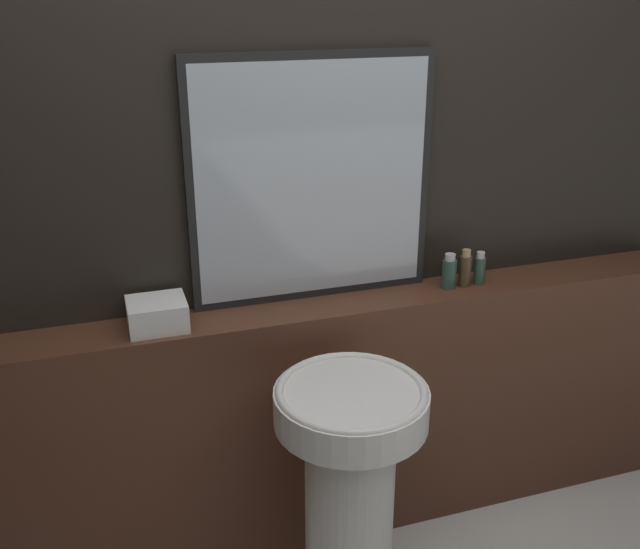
{
  "coord_description": "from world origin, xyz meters",
  "views": [
    {
      "loc": [
        -0.72,
        -0.85,
        1.88
      ],
      "look_at": [
        -0.09,
        1.06,
        1.06
      ],
      "focal_mm": 40.0,
      "sensor_mm": 36.0,
      "label": 1
    }
  ],
  "objects_px": {
    "conditioner_bottle": "(465,269)",
    "lotion_bottle": "(480,269)",
    "shampoo_bottle": "(449,272)",
    "mirror": "(312,181)",
    "pedestal_sink": "(350,484)",
    "towel_stack": "(157,314)"
  },
  "relations": [
    {
      "from": "mirror",
      "to": "towel_stack",
      "type": "xyz_separation_m",
      "value": [
        -0.52,
        -0.08,
        -0.35
      ]
    },
    {
      "from": "pedestal_sink",
      "to": "towel_stack",
      "type": "height_order",
      "value": "towel_stack"
    },
    {
      "from": "pedestal_sink",
      "to": "mirror",
      "type": "distance_m",
      "value": 0.94
    },
    {
      "from": "towel_stack",
      "to": "shampoo_bottle",
      "type": "relative_size",
      "value": 1.41
    },
    {
      "from": "pedestal_sink",
      "to": "conditioner_bottle",
      "type": "distance_m",
      "value": 0.83
    },
    {
      "from": "pedestal_sink",
      "to": "shampoo_bottle",
      "type": "distance_m",
      "value": 0.79
    },
    {
      "from": "towel_stack",
      "to": "pedestal_sink",
      "type": "bearing_deg",
      "value": -38.57
    },
    {
      "from": "towel_stack",
      "to": "lotion_bottle",
      "type": "bearing_deg",
      "value": 0.0
    },
    {
      "from": "pedestal_sink",
      "to": "shampoo_bottle",
      "type": "height_order",
      "value": "shampoo_bottle"
    },
    {
      "from": "mirror",
      "to": "pedestal_sink",
      "type": "bearing_deg",
      "value": -94.19
    },
    {
      "from": "shampoo_bottle",
      "to": "lotion_bottle",
      "type": "bearing_deg",
      "value": 0.0
    },
    {
      "from": "shampoo_bottle",
      "to": "lotion_bottle",
      "type": "height_order",
      "value": "shampoo_bottle"
    },
    {
      "from": "conditioner_bottle",
      "to": "shampoo_bottle",
      "type": "bearing_deg",
      "value": 180.0
    },
    {
      "from": "towel_stack",
      "to": "conditioner_bottle",
      "type": "distance_m",
      "value": 1.05
    },
    {
      "from": "pedestal_sink",
      "to": "mirror",
      "type": "height_order",
      "value": "mirror"
    },
    {
      "from": "towel_stack",
      "to": "conditioner_bottle",
      "type": "height_order",
      "value": "conditioner_bottle"
    },
    {
      "from": "shampoo_bottle",
      "to": "conditioner_bottle",
      "type": "bearing_deg",
      "value": 0.0
    },
    {
      "from": "conditioner_bottle",
      "to": "lotion_bottle",
      "type": "xyz_separation_m",
      "value": [
        0.06,
        0.0,
        -0.01
      ]
    },
    {
      "from": "shampoo_bottle",
      "to": "pedestal_sink",
      "type": "bearing_deg",
      "value": -142.09
    },
    {
      "from": "shampoo_bottle",
      "to": "conditioner_bottle",
      "type": "xyz_separation_m",
      "value": [
        0.06,
        0.0,
        0.0
      ]
    },
    {
      "from": "mirror",
      "to": "towel_stack",
      "type": "relative_size",
      "value": 4.55
    },
    {
      "from": "pedestal_sink",
      "to": "towel_stack",
      "type": "relative_size",
      "value": 4.72
    }
  ]
}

